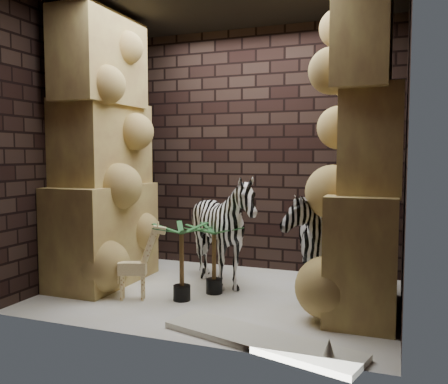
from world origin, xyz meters
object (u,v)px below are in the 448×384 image
at_px(palm_front, 214,258).
at_px(surfboard, 260,340).
at_px(zebra_left, 223,236).
at_px(zebra_right, 305,233).
at_px(giraffe_toy, 132,260).
at_px(palm_back, 182,262).

relative_size(palm_front, surfboard, 0.46).
distance_m(zebra_left, surfboard, 1.64).
distance_m(zebra_right, palm_front, 0.97).
relative_size(zebra_left, palm_front, 1.67).
height_order(zebra_right, giraffe_toy, zebra_right).
distance_m(giraffe_toy, palm_front, 0.84).
xyz_separation_m(zebra_right, palm_front, (-0.89, -0.28, -0.27)).
bearing_deg(zebra_right, palm_front, -179.64).
bearing_deg(zebra_left, zebra_right, -1.69).
xyz_separation_m(zebra_right, palm_back, (-1.10, -0.61, -0.25)).
height_order(palm_back, surfboard, palm_back).
bearing_deg(giraffe_toy, zebra_left, 26.37).
distance_m(zebra_left, giraffe_toy, 1.02).
xyz_separation_m(zebra_left, palm_back, (-0.22, -0.58, -0.17)).
relative_size(zebra_left, giraffe_toy, 1.53).
distance_m(zebra_left, palm_back, 0.64).
relative_size(zebra_left, palm_back, 1.58).
distance_m(zebra_right, zebra_left, 0.88).
xyz_separation_m(zebra_right, giraffe_toy, (-1.57, -0.76, -0.24)).
bearing_deg(surfboard, zebra_right, 102.51).
distance_m(palm_back, surfboard, 1.32).
bearing_deg(palm_back, palm_front, 57.79).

